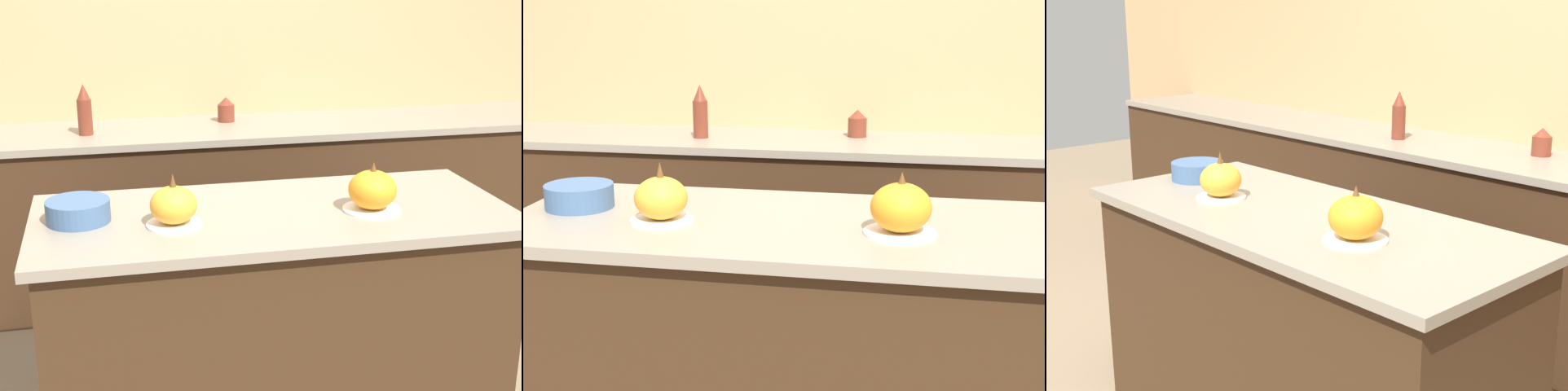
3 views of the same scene
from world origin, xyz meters
The scene contains 8 objects.
wall_back centered at (0.00, 1.64, 1.25)m, with size 8.00×0.06×2.50m.
kitchen_island centered at (0.00, 0.00, 0.44)m, with size 1.65×0.72×0.88m.
back_counter centered at (0.00, 1.31, 0.45)m, with size 6.00×0.60×0.90m.
pumpkin_cake_left centered at (-0.35, -0.07, 0.95)m, with size 0.18×0.18×0.18m.
pumpkin_cake_right centered at (0.33, -0.07, 0.95)m, with size 0.20×0.20×0.17m.
bottle_tall centered at (-0.64, 1.26, 1.02)m, with size 0.07×0.07×0.25m.
bottle_short centered at (0.08, 1.42, 0.96)m, with size 0.09×0.09×0.13m.
mixing_bowl centered at (-0.66, 0.03, 0.92)m, with size 0.21×0.21×0.07m.
Camera 3 is at (1.76, -1.59, 1.58)m, focal length 50.00 mm.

